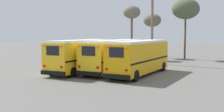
{
  "coord_description": "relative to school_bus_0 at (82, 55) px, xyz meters",
  "views": [
    {
      "loc": [
        12.7,
        -24.5,
        4.0
      ],
      "look_at": [
        0.0,
        0.27,
        1.69
      ],
      "focal_mm": 45.0,
      "sensor_mm": 36.0,
      "label": 1
    }
  ],
  "objects": [
    {
      "name": "school_bus_2",
      "position": [
        5.98,
        0.84,
        -0.0
      ],
      "size": [
        2.62,
        10.05,
        3.26
      ],
      "color": "#E5A00C",
      "rests_on": "ground"
    },
    {
      "name": "school_bus_1",
      "position": [
        2.99,
        1.67,
        -0.01
      ],
      "size": [
        2.58,
        10.68,
        3.26
      ],
      "color": "yellow",
      "rests_on": "ground"
    },
    {
      "name": "school_bus_0",
      "position": [
        0.0,
        0.0,
        0.0
      ],
      "size": [
        2.76,
        9.8,
        3.28
      ],
      "color": "yellow",
      "rests_on": "ground"
    },
    {
      "name": "utility_pole",
      "position": [
        3.74,
        10.74,
        3.09
      ],
      "size": [
        1.8,
        0.31,
        9.46
      ],
      "color": "#75604C",
      "rests_on": "ground"
    },
    {
      "name": "bare_tree_2",
      "position": [
        -1.13,
        15.44,
        5.13
      ],
      "size": [
        2.59,
        2.59,
        8.07
      ],
      "color": "brown",
      "rests_on": "ground"
    },
    {
      "name": "ground_plane",
      "position": [
        2.99,
        0.58,
        -1.77
      ],
      "size": [
        160.0,
        160.0,
        0.0
      ],
      "primitive_type": "plane",
      "color": "#66635E"
    },
    {
      "name": "bare_tree_1",
      "position": [
        0.85,
        19.11,
        4.09
      ],
      "size": [
        2.82,
        2.82,
        7.05
      ],
      "color": "brown",
      "rests_on": "ground"
    },
    {
      "name": "bare_tree_0",
      "position": [
        6.17,
        18.82,
        5.74
      ],
      "size": [
        4.1,
        4.1,
        9.1
      ],
      "color": "brown",
      "rests_on": "ground"
    }
  ]
}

